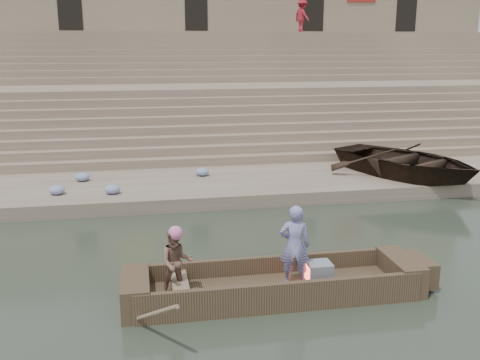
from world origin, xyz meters
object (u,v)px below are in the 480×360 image
object	(u,v)px
standing_man	(295,246)
rowing_man	(176,263)
television	(318,273)
beached_rowboat	(406,161)
pedestrian	(302,16)
main_rowboat	(274,291)

from	to	relation	value
standing_man	rowing_man	size ratio (longest dim) A/B	1.27
rowing_man	television	distance (m)	2.70
rowing_man	television	bearing A→B (deg)	-1.20
beached_rowboat	pedestrian	world-z (taller)	pedestrian
television	beached_rowboat	size ratio (longest dim) A/B	0.09
standing_man	rowing_man	distance (m)	2.19
rowing_man	beached_rowboat	xyz separation A→B (m)	(7.93, 6.94, 0.08)
rowing_man	pedestrian	xyz separation A→B (m)	(8.54, 21.14, 5.24)
television	pedestrian	world-z (taller)	pedestrian
main_rowboat	beached_rowboat	bearing A→B (deg)	48.49
standing_man	beached_rowboat	world-z (taller)	standing_man
standing_man	television	distance (m)	0.76
standing_man	main_rowboat	bearing A→B (deg)	11.89
television	rowing_man	bearing A→B (deg)	-179.54
rowing_man	pedestrian	size ratio (longest dim) A/B	0.71
standing_man	pedestrian	size ratio (longest dim) A/B	0.89
beached_rowboat	pedestrian	size ratio (longest dim) A/B	2.86
main_rowboat	pedestrian	size ratio (longest dim) A/B	2.86
main_rowboat	pedestrian	world-z (taller)	pedestrian
pedestrian	rowing_man	bearing A→B (deg)	138.25
rowing_man	television	world-z (taller)	rowing_man
television	beached_rowboat	xyz separation A→B (m)	(5.26, 6.92, 0.50)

